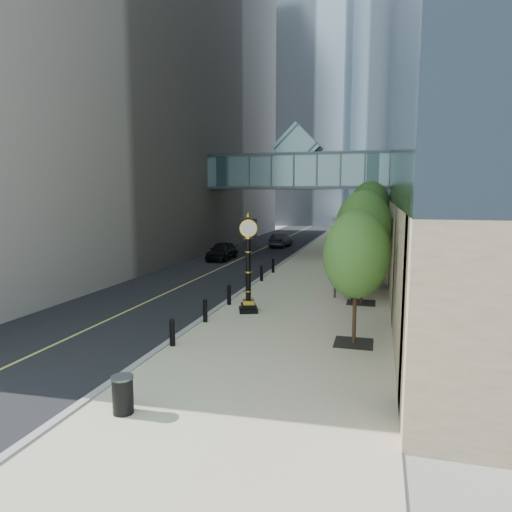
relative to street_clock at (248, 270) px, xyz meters
The scene contains 17 objects.
ground 6.76m from the street_clock, 77.57° to the right, with size 320.00×320.00×0.00m, color gray.
road 34.22m from the street_clock, 99.45° to the left, with size 8.00×180.00×0.02m, color black.
sidewalk 33.84m from the street_clock, 85.95° to the left, with size 8.00×180.00×0.06m, color #B8B08E.
curb 33.80m from the street_clock, 92.74° to the left, with size 0.25×180.00×0.07m, color gray.
midrise_left 32.52m from the street_clock, 136.36° to the left, with size 20.00×58.00×40.00m, color #B7A58F.
distant_tower_a 79.04m from the street_clock, 100.40° to the left, with size 24.00×22.00×78.00m, color #A9B9D4.
distant_tower_b 99.11m from the street_clock, 83.32° to the left, with size 26.00×24.00×90.00m, color #A9B9D4.
distant_tower_c 117.81m from the street_clock, 92.32° to the left, with size 22.00×22.00×65.00m, color #A9B9D4.
skywalk 22.49m from the street_clock, 94.25° to the left, with size 17.00×4.20×5.80m.
entrance_canopy 9.37m from the street_clock, 57.71° to the left, with size 3.00×8.00×4.38m.
bollard_row 3.36m from the street_clock, 115.90° to the left, with size 0.20×16.20×0.90m.
street_trees 11.58m from the street_clock, 64.13° to the left, with size 3.12×28.35×6.41m.
street_clock is the anchor object (origin of this frame).
trash_bin 10.41m from the street_clock, 91.48° to the right, with size 0.52×0.52×0.90m, color black.
pedestrian 5.68m from the street_clock, 40.00° to the left, with size 0.55×0.36×1.51m, color #ABA69D.
car_near 17.51m from the street_clock, 113.43° to the left, with size 1.75×4.35×1.48m, color black.
car_far 26.94m from the street_clock, 98.89° to the left, with size 1.46×4.18×1.38m, color black.
Camera 1 is at (4.38, -13.53, 5.50)m, focal length 32.00 mm.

